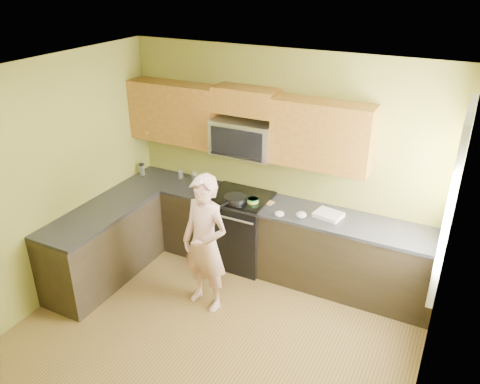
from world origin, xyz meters
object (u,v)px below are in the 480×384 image
Objects in this scene: stove at (239,229)px; woman at (205,244)px; frying_pan at (235,201)px; butter_tub at (253,204)px; microwave at (244,154)px; travel_mug at (142,175)px.

woman is (0.07, -0.95, 0.32)m from stove.
woman is at bearing -85.91° from stove.
woman is 0.81m from frying_pan.
butter_tub is at bearing 27.48° from frying_pan.
frying_pan is (-0.05, 0.79, 0.15)m from woman.
microwave is at bearing 103.23° from woman.
woman reaches higher than stove.
butter_tub is (0.23, -0.09, 0.45)m from stove.
microwave is 0.62m from butter_tub.
butter_tub is (0.21, 0.06, -0.03)m from frying_pan.
stove is 1.00m from woman.
travel_mug reaches higher than stove.
travel_mug is (-1.52, 0.18, -0.03)m from frying_pan.
frying_pan is 2.98× the size of travel_mug.
woman is at bearing -76.08° from frying_pan.
stove is at bearing 109.01° from frying_pan.
frying_pan is at bearing -163.18° from butter_tub.
woman is (0.07, -1.07, -0.65)m from microwave.
microwave is 0.57m from frying_pan.
butter_tub reaches higher than stove.
butter_tub is (0.16, 0.86, 0.12)m from woman.
stove is at bearing -90.00° from microwave.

